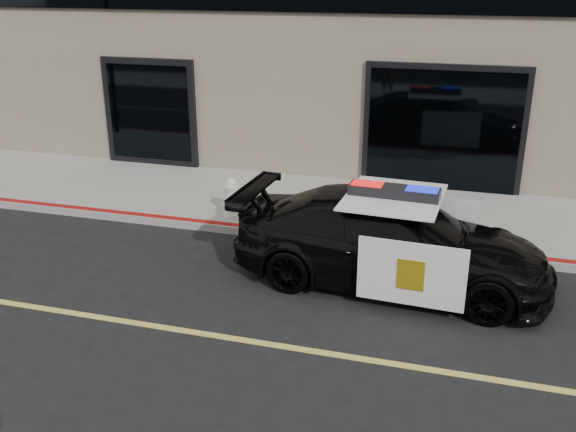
# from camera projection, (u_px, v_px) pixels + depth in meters

# --- Properties ---
(ground) EXTENTS (120.00, 120.00, 0.00)m
(ground) POSITION_uv_depth(u_px,v_px,m) (482.00, 378.00, 7.91)
(ground) COLOR black
(ground) RESTS_ON ground
(sidewalk_n) EXTENTS (60.00, 3.50, 0.15)m
(sidewalk_n) POSITION_uv_depth(u_px,v_px,m) (483.00, 222.00, 12.59)
(sidewalk_n) COLOR gray
(sidewalk_n) RESTS_ON ground
(police_car) EXTENTS (2.60, 5.20, 1.63)m
(police_car) POSITION_uv_depth(u_px,v_px,m) (391.00, 240.00, 10.09)
(police_car) COLOR black
(police_car) RESTS_ON ground
(fire_hydrant) EXTENTS (0.36, 0.50, 0.80)m
(fire_hydrant) POSITION_uv_depth(u_px,v_px,m) (232.00, 198.00, 12.55)
(fire_hydrant) COLOR silver
(fire_hydrant) RESTS_ON sidewalk_n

